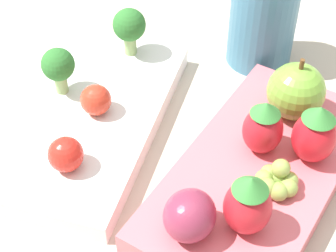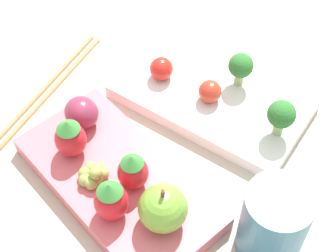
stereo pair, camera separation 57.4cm
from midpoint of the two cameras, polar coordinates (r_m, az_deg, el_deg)
ground_plane at (r=0.48m, az=-25.23°, el=-29.92°), size 4.00×4.00×0.00m
bento_box_savoury at (r=0.51m, az=-31.73°, el=-23.40°), size 0.24×0.16×0.02m
bento_box_fruit at (r=0.44m, az=-16.44°, el=-34.11°), size 0.24×0.13×0.02m
broccoli_floret_0 at (r=0.50m, az=-34.60°, el=-18.41°), size 0.03×0.03×0.04m
broccoli_floret_1 at (r=0.49m, az=-26.16°, el=-13.74°), size 0.03×0.03×0.05m
cherry_tomato_0 at (r=0.48m, az=-36.95°, el=-28.78°), size 0.03×0.03×0.03m
cherry_tomato_1 at (r=0.48m, az=-31.72°, el=-22.67°), size 0.03×0.03×0.03m
apple at (r=0.41m, az=-10.73°, el=-25.80°), size 0.05×0.05×0.06m
strawberry_0 at (r=0.40m, az=-23.02°, el=-40.26°), size 0.03×0.03×0.05m
strawberry_1 at (r=0.41m, az=-16.68°, el=-30.73°), size 0.03×0.03×0.05m
strawberry_2 at (r=0.40m, az=-10.90°, el=-32.55°), size 0.03×0.03×0.05m
plum at (r=0.42m, az=-29.17°, el=-39.42°), size 0.04×0.04×0.04m
grape_cluster at (r=0.42m, az=-16.38°, el=-36.74°), size 0.03×0.03×0.02m
drinking_cup at (r=0.46m, az=-10.83°, el=-13.64°), size 0.06×0.06×0.09m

